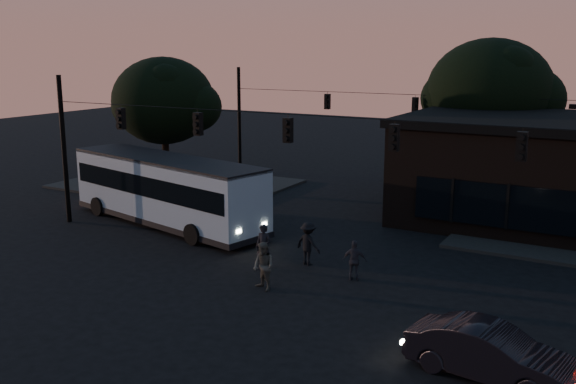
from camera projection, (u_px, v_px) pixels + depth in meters
The scene contains 13 objects.
ground at pixel (235, 292), 23.60m from camera, with size 120.00×120.00×0.00m, color black.
sidewalk_far_left at pixel (177, 184), 42.19m from camera, with size 14.00×10.00×0.15m, color black.
building at pixel (560, 172), 32.30m from camera, with size 15.40×10.41×5.40m.
tree_behind at pixel (490, 92), 39.06m from camera, with size 7.60×7.60×9.43m.
tree_left at pixel (164, 101), 40.14m from camera, with size 6.40×6.40×8.30m.
signal_rig_near at pixel (288, 157), 26.03m from camera, with size 26.24×0.30×7.50m.
signal_rig_far at pixel (414, 124), 39.70m from camera, with size 26.24×0.30×7.50m.
bus at pixel (166, 187), 32.25m from camera, with size 12.60×5.49×3.46m.
car at pixel (490, 353), 17.30m from camera, with size 1.57×4.49×1.48m, color black.
pedestrian_a at pixel (264, 247), 25.87m from camera, with size 0.68×0.45×1.87m, color black.
pedestrian_b at pixel (263, 266), 23.64m from camera, with size 0.88×0.69×1.81m, color #3F3F3A.
pedestrian_c at pixel (355, 261), 24.64m from camera, with size 0.93×0.39×1.60m, color #26262F.
pedestrian_d at pixel (308, 243), 26.44m from camera, with size 1.17×0.68×1.82m, color black.
Camera 1 is at (12.59, -18.42, 8.75)m, focal length 40.00 mm.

